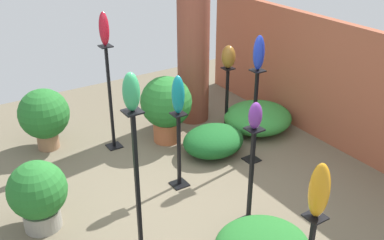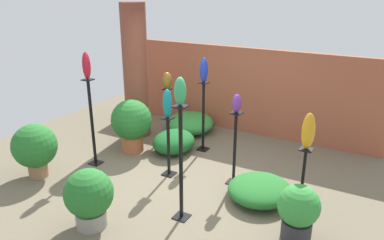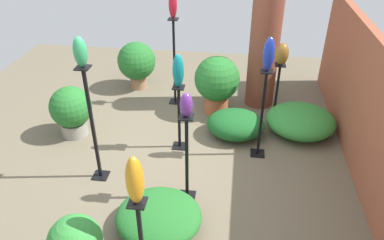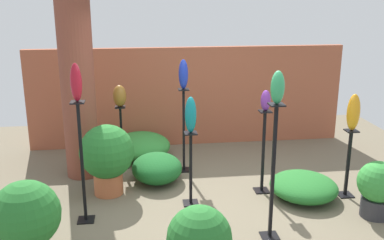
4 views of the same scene
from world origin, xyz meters
TOP-DOWN VIEW (x-y plane):
  - ground_plane at (0.00, 0.00)m, footprint 8.00×8.00m
  - brick_wall_back at (0.00, 2.52)m, footprint 5.60×0.12m
  - brick_pillar at (-1.75, 1.28)m, footprint 0.49×0.49m
  - pedestal_teal at (-0.25, 0.10)m, footprint 0.20×0.20m
  - pedestal_bronze at (-1.17, 1.51)m, footprint 0.20×0.20m
  - pedestal_jade at (0.55, -0.83)m, footprint 0.20×0.20m
  - pedestal_violet at (0.79, 0.36)m, footprint 0.20×0.20m
  - pedestal_ruby at (-1.57, -0.19)m, footprint 0.20×0.20m
  - pedestal_cobalt at (-0.22, 1.24)m, footprint 0.20×0.20m
  - art_vase_teal at (-0.25, 0.10)m, footprint 0.15×0.15m
  - art_vase_bronze at (-1.17, 1.51)m, footprint 0.21×0.20m
  - art_vase_jade at (0.55, -0.83)m, footprint 0.15×0.15m
  - art_vase_violet at (0.79, 0.36)m, footprint 0.13×0.14m
  - art_vase_amber at (1.89, 0.08)m, footprint 0.17×0.16m
  - art_vase_ruby at (-1.57, -0.19)m, footprint 0.13×0.13m
  - art_vase_cobalt at (-0.22, 1.24)m, footprint 0.14×0.14m
  - potted_plant_back_center at (-1.34, 0.55)m, footprint 0.74×0.74m
  - potted_plant_mid_left at (-2.06, -0.98)m, footprint 0.70×0.70m
  - potted_plant_near_pillar at (-0.37, -1.55)m, footprint 0.62×0.62m
  - foliage_bed_west at (-0.87, 1.89)m, footprint 0.99×1.05m
  - foliage_bed_center at (-0.65, 0.90)m, footprint 0.74×0.88m

SIDE VIEW (x-z plane):
  - ground_plane at x=0.00m, z-range 0.00..0.00m
  - foliage_bed_center at x=-0.65m, z-range 0.00..0.40m
  - foliage_bed_west at x=-0.87m, z-range 0.00..0.40m
  - potted_plant_near_pillar at x=-0.37m, z-range 0.04..0.83m
  - pedestal_teal at x=-0.25m, z-range -0.05..0.94m
  - pedestal_bronze at x=-1.17m, z-range -0.05..0.95m
  - potted_plant_mid_left at x=-2.06m, z-range 0.07..0.96m
  - pedestal_violet at x=0.79m, z-range -0.05..1.12m
  - potted_plant_back_center at x=-1.34m, z-range 0.07..1.06m
  - pedestal_cobalt at x=-0.22m, z-range -0.05..1.25m
  - pedestal_ruby at x=-1.57m, z-range -0.05..1.45m
  - pedestal_jade at x=0.55m, z-range -0.06..1.51m
  - brick_wall_back at x=0.00m, z-range 0.00..1.76m
  - art_vase_bronze at x=-1.17m, z-range 0.99..1.33m
  - art_vase_amber at x=1.89m, z-range 0.94..1.43m
  - art_vase_teal at x=-0.25m, z-range 0.99..1.45m
  - art_vase_violet at x=0.79m, z-range 1.17..1.45m
  - brick_pillar at x=-1.75m, z-range 0.00..2.63m
  - art_vase_cobalt at x=-0.22m, z-range 1.30..1.74m
  - art_vase_ruby at x=-1.57m, z-range 1.50..1.94m
  - art_vase_jade at x=0.55m, z-range 1.57..1.92m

